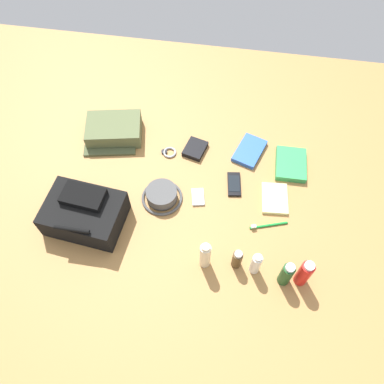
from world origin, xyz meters
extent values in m
cube|color=#A1733E|center=(0.00, 0.00, -0.01)|extent=(2.64, 2.02, 0.02)
cube|color=black|center=(0.42, 0.18, 0.06)|extent=(0.33, 0.26, 0.12)
cube|color=black|center=(0.42, 0.14, 0.13)|extent=(0.18, 0.12, 0.03)
cylinder|color=black|center=(0.42, 0.29, 0.13)|extent=(0.14, 0.02, 0.02)
cube|color=#56603D|center=(0.42, -0.29, 0.04)|extent=(0.28, 0.22, 0.08)
cube|color=#454D30|center=(0.42, -0.19, 0.01)|extent=(0.25, 0.11, 0.01)
cylinder|color=#4D4D4D|center=(0.13, 0.03, 0.03)|extent=(0.13, 0.13, 0.05)
torus|color=#4D4D4D|center=(0.13, 0.03, 0.01)|extent=(0.18, 0.18, 0.01)
cylinder|color=red|center=(-0.47, 0.30, 0.07)|extent=(0.05, 0.05, 0.14)
cylinder|color=silver|center=(-0.47, 0.30, 0.15)|extent=(0.04, 0.04, 0.01)
cylinder|color=#19471E|center=(-0.40, 0.32, 0.06)|extent=(0.05, 0.05, 0.13)
cylinder|color=silver|center=(-0.40, 0.32, 0.14)|extent=(0.03, 0.03, 0.01)
cylinder|color=white|center=(-0.29, 0.29, 0.06)|extent=(0.04, 0.04, 0.12)
cylinder|color=white|center=(-0.29, 0.29, 0.12)|extent=(0.03, 0.03, 0.01)
cylinder|color=#473319|center=(-0.22, 0.28, 0.05)|extent=(0.04, 0.04, 0.10)
cylinder|color=silver|center=(-0.22, 0.28, 0.10)|extent=(0.03, 0.03, 0.01)
cylinder|color=beige|center=(-0.10, 0.29, 0.07)|extent=(0.04, 0.04, 0.15)
cylinder|color=beige|center=(-0.10, 0.29, 0.16)|extent=(0.03, 0.03, 0.01)
cube|color=#2D934C|center=(-0.42, -0.23, 0.01)|extent=(0.14, 0.18, 0.03)
cube|color=white|center=(-0.42, -0.23, 0.01)|extent=(0.13, 0.17, 0.02)
cube|color=blue|center=(-0.23, -0.28, 0.01)|extent=(0.16, 0.20, 0.02)
cube|color=white|center=(-0.23, -0.28, 0.01)|extent=(0.15, 0.19, 0.02)
cube|color=black|center=(-0.18, -0.09, 0.01)|extent=(0.07, 0.13, 0.01)
cube|color=black|center=(-0.18, -0.09, 0.01)|extent=(0.06, 0.09, 0.00)
cube|color=#B7B7BC|center=(-0.03, 0.00, 0.01)|extent=(0.07, 0.09, 0.01)
cylinder|color=silver|center=(-0.03, -0.02, 0.01)|extent=(0.03, 0.03, 0.00)
torus|color=#99999E|center=(0.14, -0.22, 0.01)|extent=(0.06, 0.06, 0.01)
cylinder|color=black|center=(0.17, -0.22, 0.01)|extent=(0.03, 0.03, 0.01)
cylinder|color=#198C33|center=(-0.34, 0.09, 0.01)|extent=(0.16, 0.06, 0.01)
cube|color=white|center=(-0.28, 0.11, 0.02)|extent=(0.02, 0.02, 0.01)
cube|color=black|center=(0.02, -0.25, 0.01)|extent=(0.12, 0.13, 0.02)
cube|color=beige|center=(-0.36, -0.04, 0.01)|extent=(0.12, 0.16, 0.02)
camera|label=1|loc=(-0.13, 0.85, 1.46)|focal=36.30mm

